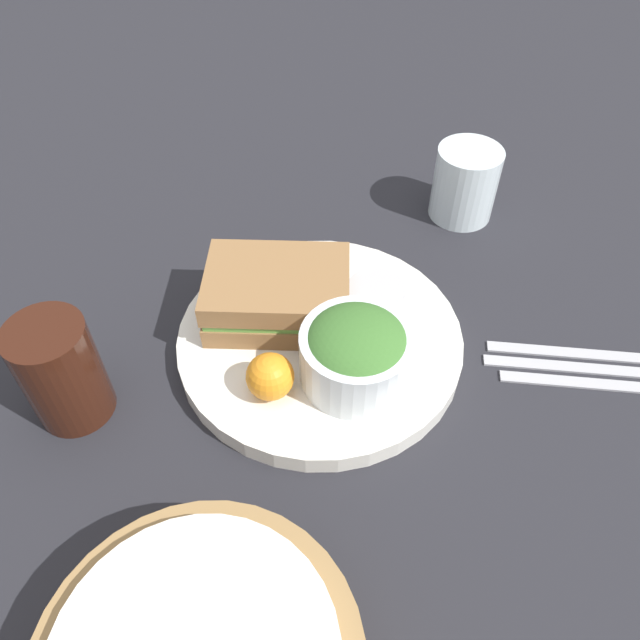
# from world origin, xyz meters

# --- Properties ---
(ground_plane) EXTENTS (4.00, 4.00, 0.00)m
(ground_plane) POSITION_xyz_m (0.00, 0.00, 0.00)
(ground_plane) COLOR #232328
(plate) EXTENTS (0.28, 0.28, 0.02)m
(plate) POSITION_xyz_m (0.00, 0.00, 0.01)
(plate) COLOR white
(plate) RESTS_ON ground_plane
(sandwich) EXTENTS (0.14, 0.11, 0.05)m
(sandwich) POSITION_xyz_m (0.04, -0.02, 0.05)
(sandwich) COLOR olive
(sandwich) RESTS_ON plate
(salad_bowl) EXTENTS (0.10, 0.10, 0.07)m
(salad_bowl) POSITION_xyz_m (-0.04, 0.05, 0.05)
(salad_bowl) COLOR white
(salad_bowl) RESTS_ON plate
(dressing_cup) EXTENTS (0.06, 0.06, 0.03)m
(dressing_cup) POSITION_xyz_m (-0.05, -0.04, 0.04)
(dressing_cup) COLOR #B7B7BC
(dressing_cup) RESTS_ON plate
(orange_wedge) EXTENTS (0.04, 0.04, 0.04)m
(orange_wedge) POSITION_xyz_m (0.04, 0.07, 0.04)
(orange_wedge) COLOR orange
(orange_wedge) RESTS_ON plate
(drink_glass) EXTENTS (0.07, 0.07, 0.10)m
(drink_glass) POSITION_xyz_m (0.21, 0.09, 0.05)
(drink_glass) COLOR #38190F
(drink_glass) RESTS_ON ground_plane
(fork) EXTENTS (0.19, 0.02, 0.01)m
(fork) POSITION_xyz_m (-0.26, -0.01, 0.00)
(fork) COLOR #B2B2B7
(fork) RESTS_ON ground_plane
(knife) EXTENTS (0.20, 0.02, 0.01)m
(knife) POSITION_xyz_m (-0.26, 0.01, 0.00)
(knife) COLOR #B2B2B7
(knife) RESTS_ON ground_plane
(spoon) EXTENTS (0.17, 0.02, 0.01)m
(spoon) POSITION_xyz_m (-0.26, 0.02, 0.00)
(spoon) COLOR #B2B2B7
(spoon) RESTS_ON ground_plane
(water_glass) EXTENTS (0.07, 0.07, 0.09)m
(water_glass) POSITION_xyz_m (-0.15, -0.23, 0.04)
(water_glass) COLOR silver
(water_glass) RESTS_ON ground_plane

